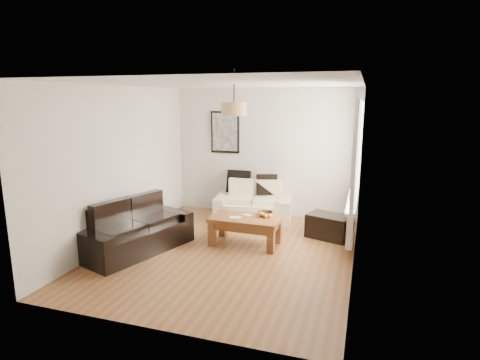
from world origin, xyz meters
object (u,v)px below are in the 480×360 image
(loveseat_cream, at_px, (254,202))
(coffee_table, at_px, (245,231))
(sofa_leather, at_px, (135,227))
(ottoman, at_px, (329,226))

(loveseat_cream, distance_m, coffee_table, 1.40)
(loveseat_cream, xyz_separation_m, sofa_leather, (-1.34, -2.16, 0.01))
(loveseat_cream, bearing_deg, ottoman, -29.47)
(ottoman, bearing_deg, loveseat_cream, 158.33)
(sofa_leather, xyz_separation_m, coffee_table, (1.59, 0.79, -0.15))
(coffee_table, bearing_deg, ottoman, 30.22)
(loveseat_cream, relative_size, ottoman, 2.06)
(sofa_leather, distance_m, ottoman, 3.27)
(sofa_leather, bearing_deg, coffee_table, -45.24)
(coffee_table, height_order, ottoman, coffee_table)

